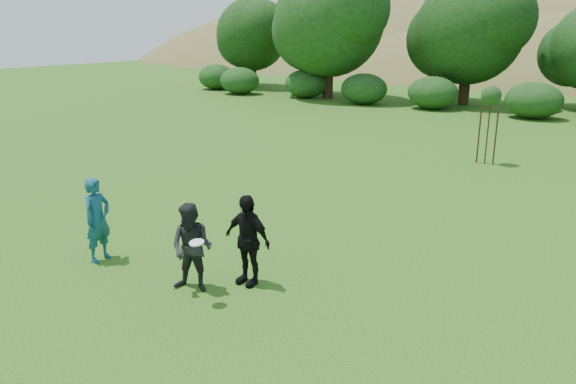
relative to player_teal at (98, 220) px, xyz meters
The scene contains 6 objects.
ground 2.74m from the player_teal, 11.35° to the left, with size 120.00×120.00×0.00m, color #19470C.
player_teal is the anchor object (origin of this frame).
player_grey 2.68m from the player_teal, ahead, with size 0.84×0.66×1.73m, color black.
player_black 3.47m from the player_teal, 14.90° to the left, with size 1.07×0.44×1.82m, color black.
frisbee 3.15m from the player_teal, ahead, with size 0.27×0.27×0.07m.
sapling 14.50m from the player_teal, 72.44° to the left, with size 0.70×0.70×2.85m.
Camera 1 is at (7.20, -7.55, 4.88)m, focal length 35.00 mm.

